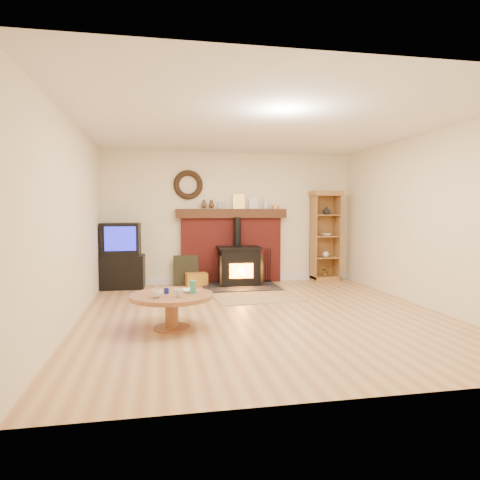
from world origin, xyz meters
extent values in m
plane|color=#B07B49|center=(0.00, 0.00, 0.00)|extent=(5.50, 5.50, 0.00)
cube|color=beige|center=(0.00, 2.75, 1.30)|extent=(5.00, 0.02, 2.60)
cube|color=beige|center=(0.00, -2.75, 1.30)|extent=(5.00, 0.02, 2.60)
cube|color=beige|center=(-2.50, 0.00, 1.30)|extent=(0.02, 5.50, 2.60)
cube|color=beige|center=(2.50, 0.00, 1.30)|extent=(0.02, 5.50, 2.60)
cube|color=white|center=(0.00, 0.00, 2.60)|extent=(5.00, 5.50, 0.02)
cube|color=white|center=(0.00, 2.73, 0.06)|extent=(5.00, 0.04, 0.12)
torus|color=black|center=(-0.85, 2.69, 1.95)|extent=(0.57, 0.11, 0.57)
cube|color=maroon|center=(0.00, 2.67, 0.65)|extent=(2.00, 0.15, 1.30)
cube|color=#331D10|center=(0.00, 2.64, 1.39)|extent=(2.20, 0.22, 0.18)
cube|color=#999999|center=(-0.20, 2.65, 1.55)|extent=(0.13, 0.05, 0.14)
cube|color=gold|center=(0.15, 2.67, 1.63)|extent=(0.24, 0.06, 0.30)
cube|color=white|center=(0.45, 2.67, 1.59)|extent=(0.18, 0.05, 0.22)
cylinder|color=white|center=(0.70, 2.65, 1.59)|extent=(0.08, 0.08, 0.22)
cylinder|color=gold|center=(0.90, 2.65, 1.51)|extent=(0.14, 0.14, 0.07)
cube|color=black|center=(0.08, 2.10, 0.01)|extent=(1.40, 1.00, 0.03)
cube|color=black|center=(0.08, 2.30, 0.37)|extent=(0.74, 0.53, 0.68)
cube|color=black|center=(0.08, 2.30, 0.73)|extent=(0.81, 0.58, 0.04)
cylinder|color=black|center=(0.08, 2.45, 1.03)|extent=(0.14, 0.14, 0.56)
cube|color=orange|center=(0.08, 2.03, 0.32)|extent=(0.44, 0.02, 0.27)
cube|color=black|center=(-0.26, 2.09, 0.35)|extent=(0.17, 0.24, 0.55)
cube|color=black|center=(0.42, 2.09, 0.35)|extent=(0.17, 0.24, 0.55)
cube|color=brown|center=(0.19, 1.13, 0.01)|extent=(1.52, 1.11, 0.01)
cube|color=black|center=(-2.12, 2.47, 0.30)|extent=(0.85, 0.61, 0.61)
cube|color=black|center=(-2.12, 2.47, 0.91)|extent=(0.71, 0.60, 0.61)
cube|color=#191AD0|center=(-2.11, 2.17, 0.94)|extent=(0.55, 0.04, 0.44)
cube|color=olive|center=(1.93, 2.53, 0.05)|extent=(0.53, 0.39, 0.10)
cube|color=olive|center=(1.93, 2.71, 0.90)|extent=(0.53, 0.02, 1.69)
cube|color=olive|center=(1.67, 2.53, 0.90)|extent=(0.02, 0.39, 1.69)
cube|color=olive|center=(2.18, 2.53, 0.90)|extent=(0.02, 0.39, 1.69)
cube|color=olive|center=(1.93, 2.53, 1.79)|extent=(0.59, 0.43, 0.10)
cube|color=olive|center=(1.93, 2.53, 0.48)|extent=(0.49, 0.35, 0.02)
cube|color=olive|center=(1.93, 2.53, 0.92)|extent=(0.49, 0.35, 0.02)
cube|color=olive|center=(1.93, 2.53, 1.36)|extent=(0.49, 0.35, 0.02)
imported|color=white|center=(1.93, 2.48, 1.45)|extent=(0.16, 0.16, 0.17)
imported|color=white|center=(1.93, 2.48, 0.96)|extent=(0.21, 0.21, 0.05)
sphere|color=white|center=(1.93, 2.48, 0.55)|extent=(0.12, 0.12, 0.12)
imported|color=#35936E|center=(1.93, 2.48, 0.20)|extent=(0.18, 0.16, 0.20)
cube|color=yellow|center=(-0.73, 2.40, 0.13)|extent=(0.43, 0.30, 0.25)
cube|color=black|center=(-0.92, 2.55, 0.29)|extent=(0.48, 0.13, 0.58)
cylinder|color=black|center=(0.71, 2.50, 0.02)|extent=(0.16, 0.16, 0.04)
cylinder|color=black|center=(0.66, 2.50, 0.35)|extent=(0.02, 0.02, 0.70)
cylinder|color=black|center=(0.71, 2.50, 0.35)|extent=(0.02, 0.02, 0.70)
cylinder|color=black|center=(0.76, 2.50, 0.35)|extent=(0.02, 0.02, 0.70)
cylinder|color=brown|center=(-1.28, -0.51, 0.01)|extent=(0.45, 0.45, 0.03)
cylinder|color=brown|center=(-1.28, -0.51, 0.20)|extent=(0.16, 0.16, 0.36)
cylinder|color=brown|center=(-1.28, -0.51, 0.41)|extent=(1.02, 1.02, 0.05)
imported|color=white|center=(-1.46, -0.70, 0.48)|extent=(0.13, 0.13, 0.10)
imported|color=white|center=(-1.19, -0.71, 0.48)|extent=(0.10, 0.10, 0.09)
imported|color=#4C331E|center=(-1.15, -0.39, 0.44)|extent=(0.17, 0.23, 0.02)
cylinder|color=navy|center=(-1.34, -0.47, 0.47)|extent=(0.06, 0.06, 0.07)
cube|color=#35936E|center=(-1.02, -0.52, 0.51)|extent=(0.07, 0.07, 0.16)
camera|label=1|loc=(-1.41, -5.73, 1.46)|focal=32.00mm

